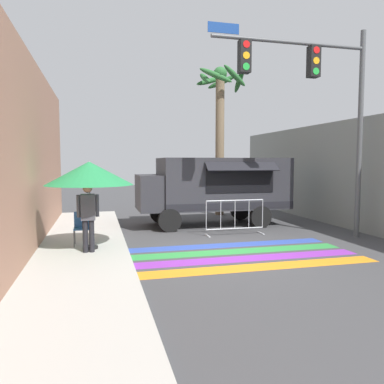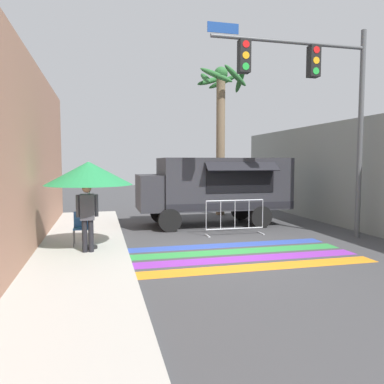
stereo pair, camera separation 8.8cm
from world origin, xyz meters
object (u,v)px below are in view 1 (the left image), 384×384
object	(u,v)px
traffic_signal_pole	(315,89)
vendor_person	(88,213)
patio_umbrella	(89,173)
food_truck	(212,185)
barricade_front	(235,218)
folding_chair	(83,225)
palm_tree	(220,116)

from	to	relation	value
traffic_signal_pole	vendor_person	world-z (taller)	traffic_signal_pole
traffic_signal_pole	patio_umbrella	size ratio (longest dim) A/B	2.85
patio_umbrella	vendor_person	bearing A→B (deg)	-96.17
food_truck	patio_umbrella	world-z (taller)	food_truck
patio_umbrella	barricade_front	bearing A→B (deg)	18.60
traffic_signal_pole	barricade_front	bearing A→B (deg)	148.20
barricade_front	folding_chair	bearing A→B (deg)	-168.49
vendor_person	barricade_front	world-z (taller)	vendor_person
folding_chair	vendor_person	size ratio (longest dim) A/B	0.52
traffic_signal_pole	barricade_front	distance (m)	4.61
traffic_signal_pole	barricade_front	xyz separation A→B (m)	(-2.02, 1.25, -3.94)
traffic_signal_pole	patio_umbrella	world-z (taller)	traffic_signal_pole
traffic_signal_pole	folding_chair	distance (m)	7.76
traffic_signal_pole	vendor_person	size ratio (longest dim) A/B	3.76
traffic_signal_pole	barricade_front	size ratio (longest dim) A/B	3.23
patio_umbrella	palm_tree	xyz separation A→B (m)	(5.54, 6.14, 2.34)
food_truck	traffic_signal_pole	distance (m)	4.96
traffic_signal_pole	palm_tree	world-z (taller)	palm_tree
patio_umbrella	vendor_person	xyz separation A→B (m)	(-0.04, -0.39, -0.96)
folding_chair	traffic_signal_pole	bearing A→B (deg)	9.34
folding_chair	palm_tree	world-z (taller)	palm_tree
vendor_person	barricade_front	xyz separation A→B (m)	(4.54, 1.90, -0.54)
traffic_signal_pole	vendor_person	xyz separation A→B (m)	(-6.56, -0.65, -3.40)
traffic_signal_pole	patio_umbrella	xyz separation A→B (m)	(-6.52, -0.26, -2.44)
patio_umbrella	folding_chair	xyz separation A→B (m)	(-0.21, 0.55, -1.40)
barricade_front	palm_tree	world-z (taller)	palm_tree
food_truck	traffic_signal_pole	bearing A→B (deg)	-56.37
traffic_signal_pole	food_truck	bearing A→B (deg)	123.63
patio_umbrella	barricade_front	world-z (taller)	patio_umbrella
food_truck	folding_chair	bearing A→B (deg)	-146.71
food_truck	patio_umbrella	distance (m)	5.63
barricade_front	palm_tree	distance (m)	6.11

